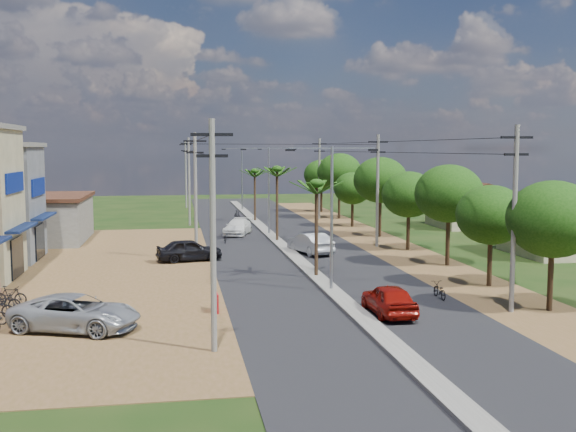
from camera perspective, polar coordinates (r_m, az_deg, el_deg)
name	(u,v)px	position (r m, az deg, el deg)	size (l,w,h in m)	color
ground	(331,292)	(37.43, 3.67, -6.43)	(160.00, 160.00, 0.00)	black
road	(287,251)	(51.90, -0.10, -2.98)	(12.00, 110.00, 0.04)	black
median	(281,245)	(54.82, -0.62, -2.44)	(1.00, 90.00, 0.18)	#605E56
dirt_lot_west	(71,273)	(44.81, -17.91, -4.65)	(18.00, 46.00, 0.04)	brown
dirt_shoulder_east	(393,248)	(53.93, 8.85, -2.72)	(5.00, 90.00, 0.03)	brown
low_shed	(25,219)	(61.22, -21.35, -0.21)	(10.40, 10.40, 3.95)	#605E56
house_east_near	(563,223)	(54.00, 22.26, -0.53)	(7.60, 7.50, 4.60)	gray
house_east_far	(471,203)	(70.29, 15.24, 1.05)	(7.60, 7.50, 4.60)	gray
tree_east_a	(553,219)	(34.76, 21.51, -0.26)	(4.40, 4.40, 6.37)	black
tree_east_b	(491,215)	(39.94, 16.82, 0.08)	(4.00, 4.00, 5.83)	black
tree_east_c	(449,194)	(46.39, 13.46, 1.85)	(4.60, 4.60, 6.83)	black
tree_east_d	(409,195)	(52.82, 10.19, 1.80)	(4.20, 4.20, 6.13)	black
tree_east_e	(380,180)	(60.42, 7.83, 3.03)	(4.80, 4.80, 7.14)	black
tree_east_f	(353,188)	(68.05, 5.49, 2.34)	(3.80, 3.80, 5.52)	black
tree_east_g	(339,172)	(75.87, 4.37, 3.72)	(5.00, 5.00, 7.38)	black
tree_east_h	(322,175)	(83.62, 2.85, 3.50)	(4.40, 4.40, 6.52)	black
palm_median_near	(317,188)	(40.56, 2.44, 2.42)	(2.00, 2.00, 6.15)	black
palm_median_mid	(277,172)	(56.28, -0.94, 3.71)	(2.00, 2.00, 6.55)	black
palm_median_far	(255,173)	(72.15, -2.84, 3.64)	(2.00, 2.00, 5.85)	black
streetlight_near	(332,206)	(36.72, 3.72, 0.89)	(5.10, 0.18, 8.00)	gray
streetlight_mid	(269,183)	(61.27, -1.63, 2.83)	(5.10, 0.18, 8.00)	gray
streetlight_far	(242,173)	(86.08, -3.92, 3.65)	(5.10, 0.18, 8.00)	gray
utility_pole_w_a	(213,231)	(25.84, -6.38, -1.24)	(1.60, 0.24, 9.00)	#605E56
utility_pole_w_b	(196,193)	(47.74, -7.83, 1.93)	(1.60, 0.24, 9.00)	#605E56
utility_pole_w_c	(189,179)	(69.70, -8.37, 3.10)	(1.60, 0.24, 9.00)	#605E56
utility_pole_w_d	(186,172)	(90.68, -8.65, 3.69)	(1.60, 0.24, 9.00)	#605E56
utility_pole_e_a	(514,214)	(33.75, 18.61, 0.13)	(1.60, 0.24, 9.00)	#605E56
utility_pole_e_b	(378,188)	(54.09, 7.59, 2.37)	(1.60, 0.24, 9.00)	#605E56
utility_pole_e_c	(319,177)	(75.37, 2.67, 3.35)	(1.60, 0.24, 9.00)	#605E56
car_red_near	(389,300)	(32.45, 8.53, -7.05)	(1.73, 4.29, 1.46)	maroon
car_silver_mid	(310,244)	(50.39, 1.90, -2.36)	(1.68, 4.82, 1.59)	#979A9E
car_white_far	(238,227)	(61.60, -4.27, -0.97)	(1.97, 4.86, 1.41)	silver
car_parked_silver	(76,314)	(30.78, -17.52, -7.89)	(2.56, 5.56, 1.54)	#979A9E
car_parked_dark	(189,250)	(47.63, -8.35, -2.91)	(1.83, 4.56, 1.55)	black
moto_rider_east	(439,291)	(36.41, 12.69, -6.22)	(0.57, 1.63, 0.86)	black
moto_rider_west_a	(225,238)	(56.48, -5.33, -1.91)	(0.53, 1.52, 0.80)	black
moto_rider_west_b	(237,216)	(74.01, -4.33, 0.04)	(0.53, 1.88, 1.13)	black
roadside_sign	(217,303)	(32.90, -6.06, -7.30)	(0.12, 1.16, 0.96)	#A30F14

